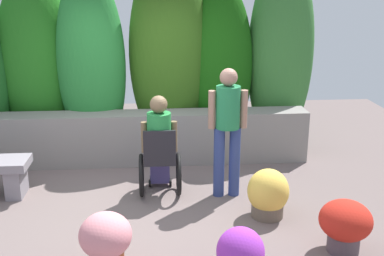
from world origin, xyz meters
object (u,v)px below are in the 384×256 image
flower_pot_terracotta_by_wall (345,224)px  flower_pot_purple_near (240,256)px  flower_pot_small_foreground (106,241)px  person_standing_companion (228,124)px  flower_pot_red_accent (268,195)px  person_in_wheelchair (160,149)px

flower_pot_terracotta_by_wall → flower_pot_purple_near: bearing=-159.4°
flower_pot_terracotta_by_wall → flower_pot_small_foreground: 2.40m
person_standing_companion → flower_pot_red_accent: person_standing_companion is taller
flower_pot_purple_near → flower_pot_small_foreground: (-1.23, 0.20, 0.09)m
flower_pot_purple_near → flower_pot_small_foreground: size_ratio=0.85×
flower_pot_red_accent → flower_pot_small_foreground: flower_pot_small_foreground is taller
flower_pot_terracotta_by_wall → flower_pot_red_accent: flower_pot_red_accent is taller
flower_pot_purple_near → flower_pot_small_foreground: bearing=170.8°
person_in_wheelchair → person_standing_companion: 0.93m
flower_pot_terracotta_by_wall → flower_pot_small_foreground: size_ratio=0.87×
flower_pot_purple_near → flower_pot_red_accent: size_ratio=0.92×
person_standing_companion → flower_pot_red_accent: bearing=-43.7°
flower_pot_small_foreground → flower_pot_terracotta_by_wall: bearing=5.6°
person_in_wheelchair → flower_pot_red_accent: person_in_wheelchair is taller
person_in_wheelchair → flower_pot_purple_near: 2.13m
person_standing_companion → flower_pot_purple_near: person_standing_companion is taller
person_in_wheelchair → flower_pot_purple_near: (0.70, -1.98, -0.36)m
flower_pot_terracotta_by_wall → flower_pot_red_accent: bearing=126.6°
flower_pot_red_accent → person_standing_companion: bearing=122.7°
person_standing_companion → flower_pot_small_foreground: bearing=-116.0°
flower_pot_purple_near → flower_pot_red_accent: (0.55, 1.25, 0.01)m
flower_pot_terracotta_by_wall → person_in_wheelchair: bearing=140.2°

